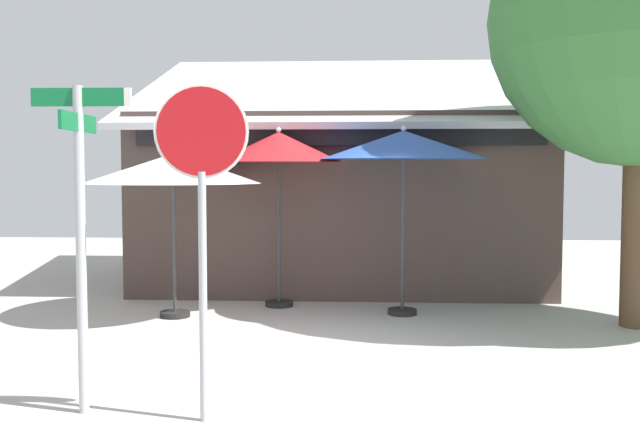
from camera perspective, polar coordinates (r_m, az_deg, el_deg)
ground_plane at (r=8.47m, az=-1.01°, el=-11.73°), size 28.00×28.00×0.10m
cafe_building at (r=14.09m, az=1.80°, el=1.48°), size 7.72×5.45×4.69m
street_sign_post at (r=6.63m, az=-18.63°, el=-0.10°), size 0.89×0.83×2.92m
stop_sign at (r=6.14m, az=-9.45°, el=2.20°), size 0.80×0.09×2.91m
patio_umbrella_ivory_left at (r=10.62m, az=-11.69°, el=3.48°), size 2.60×2.60×2.48m
patio_umbrella_crimson_center at (r=11.25m, az=-3.34°, el=5.22°), size 2.00×2.00×2.84m
patio_umbrella_royal_blue_right at (r=10.67m, az=6.70°, el=5.39°), size 2.47×2.47×2.83m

